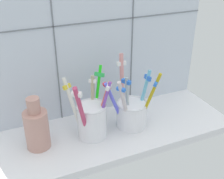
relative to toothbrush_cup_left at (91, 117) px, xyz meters
The scene contains 5 objects.
counter_slab 8.34cm from the toothbrush_cup_left, ahead, with size 64.00×22.00×2.00cm, color silver.
tile_wall_back 20.03cm from the toothbrush_cup_left, 64.40° to the left, with size 64.00×2.20×45.00cm.
toothbrush_cup_left is the anchor object (origin of this frame).
toothbrush_cup_right 11.03cm from the toothbrush_cup_left, ahead, with size 13.50×11.25×18.90cm.
ceramic_vase 13.38cm from the toothbrush_cup_left, behind, with size 5.70×5.70×13.30cm.
Camera 1 is at (-24.89, -56.59, 46.87)cm, focal length 46.13 mm.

